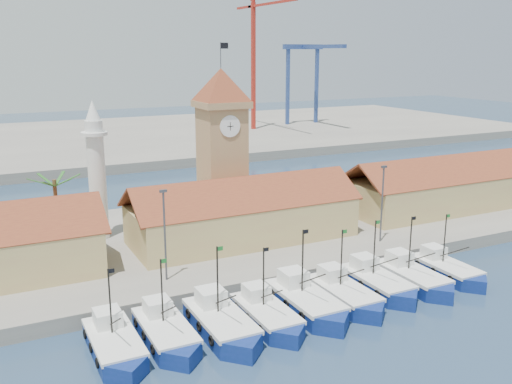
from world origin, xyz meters
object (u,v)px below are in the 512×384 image
boat_4 (307,304)px  minaret (97,170)px  clock_tower (222,144)px  boat_0 (115,347)px

boat_4 → minaret: 30.12m
clock_tower → boat_4: bearing=-94.4°
clock_tower → minaret: clock_tower is taller
boat_0 → boat_4: boat_4 is taller
boat_4 → minaret: size_ratio=0.65×
boat_4 → clock_tower: 26.13m
boat_0 → minaret: minaret is taller
minaret → boat_4: bearing=-62.7°
boat_4 → minaret: (-13.19, 25.58, 8.90)m
clock_tower → minaret: size_ratio=1.39×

